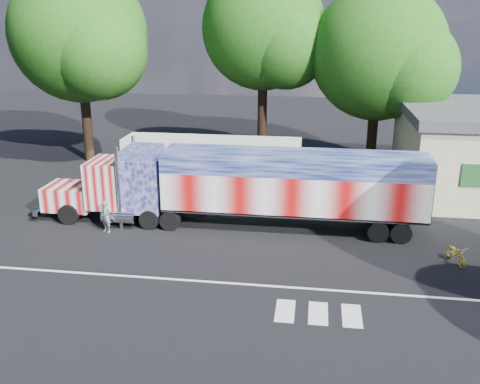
# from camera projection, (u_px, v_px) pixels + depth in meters

# --- Properties ---
(ground) EXTENTS (100.00, 100.00, 0.00)m
(ground) POSITION_uv_depth(u_px,v_px,m) (231.00, 252.00, 24.43)
(ground) COLOR black
(lane_markings) EXTENTS (30.00, 2.67, 0.01)m
(lane_markings) POSITION_uv_depth(u_px,v_px,m) (259.00, 295.00, 20.65)
(lane_markings) COLOR silver
(lane_markings) RESTS_ON ground
(semi_truck) EXTENTS (19.85, 3.13, 4.23)m
(semi_truck) POSITION_uv_depth(u_px,v_px,m) (244.00, 185.00, 26.78)
(semi_truck) COLOR black
(semi_truck) RESTS_ON ground
(coach_bus) EXTENTS (10.87, 2.53, 3.16)m
(coach_bus) POSITION_uv_depth(u_px,v_px,m) (212.00, 163.00, 32.96)
(coach_bus) COLOR white
(coach_bus) RESTS_ON ground
(woman) EXTENTS (0.69, 0.58, 1.61)m
(woman) POSITION_uv_depth(u_px,v_px,m) (106.00, 216.00, 26.47)
(woman) COLOR slate
(woman) RESTS_ON ground
(bicycle) EXTENTS (0.97, 1.70, 0.85)m
(bicycle) POSITION_uv_depth(u_px,v_px,m) (456.00, 254.00, 23.23)
(bicycle) COLOR gold
(bicycle) RESTS_ON ground
(tree_ne_a) EXTENTS (9.56, 9.10, 12.48)m
(tree_ne_a) POSITION_uv_depth(u_px,v_px,m) (381.00, 53.00, 35.75)
(tree_ne_a) COLOR black
(tree_ne_a) RESTS_ON ground
(tree_n_mid) EXTENTS (9.29, 8.85, 13.85)m
(tree_n_mid) POSITION_uv_depth(u_px,v_px,m) (265.00, 29.00, 38.29)
(tree_n_mid) COLOR black
(tree_n_mid) RESTS_ON ground
(tree_nw_a) EXTENTS (9.94, 9.46, 13.80)m
(tree_nw_a) POSITION_uv_depth(u_px,v_px,m) (81.00, 35.00, 37.13)
(tree_nw_a) COLOR black
(tree_nw_a) RESTS_ON ground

